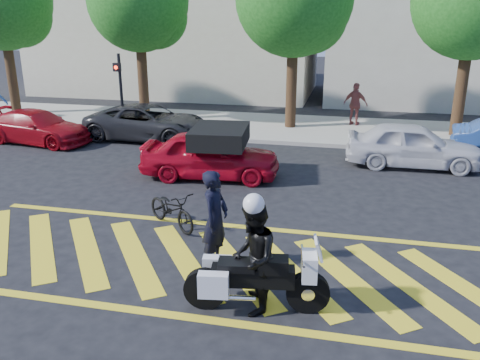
% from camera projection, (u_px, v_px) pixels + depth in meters
% --- Properties ---
extents(ground, '(90.00, 90.00, 0.00)m').
position_uv_depth(ground, '(213.00, 264.00, 10.29)').
color(ground, black).
rests_on(ground, ground).
extents(sidewalk, '(60.00, 5.00, 0.15)m').
position_uv_depth(sidewalk, '(290.00, 128.00, 21.33)').
color(sidewalk, '#9E998E').
rests_on(sidewalk, ground).
extents(crosswalk, '(12.33, 4.00, 0.01)m').
position_uv_depth(crosswalk, '(211.00, 263.00, 10.30)').
color(crosswalk, yellow).
rests_on(crosswalk, ground).
extents(building_left, '(16.00, 8.00, 10.00)m').
position_uv_depth(building_left, '(177.00, 5.00, 29.70)').
color(building_left, beige).
rests_on(building_left, ground).
extents(tree_far_left, '(4.40, 4.40, 7.41)m').
position_uv_depth(tree_far_left, '(5.00, 3.00, 22.47)').
color(tree_far_left, black).
rests_on(tree_far_left, ground).
extents(tree_left, '(4.20, 4.20, 7.26)m').
position_uv_depth(tree_left, '(142.00, 5.00, 21.12)').
color(tree_left, black).
rests_on(tree_left, ground).
extents(tree_center, '(4.60, 4.60, 7.56)m').
position_uv_depth(tree_center, '(298.00, 2.00, 19.73)').
color(tree_center, black).
rests_on(tree_center, ground).
extents(tree_right, '(4.40, 4.40, 7.41)m').
position_uv_depth(tree_right, '(477.00, 3.00, 18.39)').
color(tree_right, black).
rests_on(tree_right, ground).
extents(signal_pole, '(0.28, 0.43, 3.20)m').
position_uv_depth(signal_pole, '(120.00, 87.00, 20.01)').
color(signal_pole, black).
rests_on(signal_pole, ground).
extents(officer_bike, '(0.57, 0.79, 2.00)m').
position_uv_depth(officer_bike, '(215.00, 220.00, 9.90)').
color(officer_bike, black).
rests_on(officer_bike, ground).
extents(bicycle, '(1.74, 1.49, 0.90)m').
position_uv_depth(bicycle, '(172.00, 209.00, 11.88)').
color(bicycle, black).
rests_on(bicycle, ground).
extents(police_motorcycle, '(2.48, 0.91, 1.10)m').
position_uv_depth(police_motorcycle, '(254.00, 279.00, 8.55)').
color(police_motorcycle, black).
rests_on(police_motorcycle, ground).
extents(officer_moto, '(0.87, 1.05, 1.96)m').
position_uv_depth(officer_moto, '(253.00, 258.00, 8.44)').
color(officer_moto, black).
rests_on(officer_moto, ground).
extents(red_convertible, '(4.29, 2.04, 1.41)m').
position_uv_depth(red_convertible, '(210.00, 155.00, 15.27)').
color(red_convertible, '#A8071A').
rests_on(red_convertible, ground).
extents(parked_left, '(4.42, 2.28, 1.23)m').
position_uv_depth(parked_left, '(37.00, 127.00, 19.18)').
color(parked_left, maroon).
rests_on(parked_left, ground).
extents(parked_mid_left, '(4.96, 2.48, 1.35)m').
position_uv_depth(parked_mid_left, '(148.00, 122.00, 19.64)').
color(parked_mid_left, black).
rests_on(parked_mid_left, ground).
extents(parked_mid_right, '(4.22, 1.74, 1.43)m').
position_uv_depth(parked_mid_right, '(413.00, 145.00, 16.31)').
color(parked_mid_right, silver).
rests_on(parked_mid_right, ground).
extents(pedestrian_right, '(1.12, 0.77, 1.77)m').
position_uv_depth(pedestrian_right, '(355.00, 104.00, 21.33)').
color(pedestrian_right, brown).
rests_on(pedestrian_right, sidewalk).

